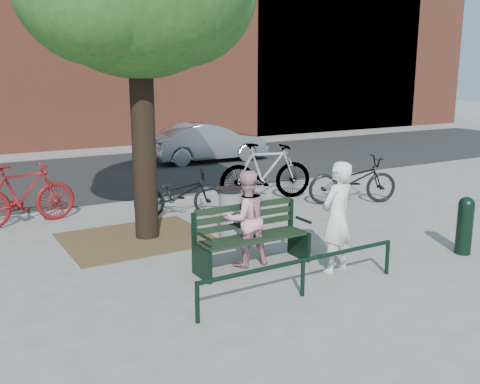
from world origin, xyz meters
TOP-DOWN VIEW (x-y plane):
  - ground at (0.00, 0.00)m, footprint 90.00×90.00m
  - dirt_pit at (-1.00, 2.20)m, footprint 2.40×2.00m
  - road at (0.00, 8.50)m, footprint 40.00×7.00m
  - park_bench at (-0.00, 0.08)m, footprint 1.74×0.54m
  - guard_railing at (0.00, -1.20)m, footprint 3.06×0.06m
  - person_left at (0.95, -0.72)m, footprint 0.66×0.52m
  - person_right at (-0.04, 0.15)m, footprint 0.74×0.60m
  - bollard at (3.20, -1.17)m, footprint 0.25×0.25m
  - litter_bin at (0.46, 1.49)m, footprint 0.43×0.43m
  - bicycle_b at (-2.50, 4.11)m, footprint 2.01×0.80m
  - bicycle_c at (0.25, 3.16)m, footprint 1.89×1.14m
  - bicycle_d at (2.57, 3.56)m, footprint 2.22×1.12m
  - bicycle_e at (4.00, 2.28)m, footprint 2.09×1.38m
  - parked_car at (3.89, 8.93)m, footprint 3.86×1.54m

SIDE VIEW (x-z plane):
  - ground at x=0.00m, z-range 0.00..0.00m
  - road at x=0.00m, z-range 0.00..0.01m
  - dirt_pit at x=-1.00m, z-range 0.00..0.02m
  - guard_railing at x=0.00m, z-range 0.15..0.66m
  - litter_bin at x=0.46m, z-range 0.01..0.88m
  - bicycle_c at x=0.25m, z-range 0.00..0.94m
  - park_bench at x=0.00m, z-range -0.01..0.97m
  - bollard at x=3.20m, z-range 0.03..0.96m
  - bicycle_e at x=4.00m, z-range 0.00..1.04m
  - bicycle_b at x=-2.50m, z-range 0.00..1.17m
  - parked_car at x=3.89m, z-range 0.00..1.25m
  - bicycle_d at x=2.57m, z-range 0.00..1.29m
  - person_right at x=-0.04m, z-range 0.00..1.43m
  - person_left at x=0.95m, z-range 0.00..1.61m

